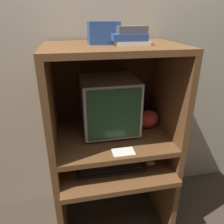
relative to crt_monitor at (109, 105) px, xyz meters
name	(u,v)px	position (x,y,z in m)	size (l,w,h in m)	color
wall_back	(103,58)	(0.01, 0.28, 0.29)	(6.00, 0.06, 2.60)	#B2A893
desk_base	(113,183)	(0.01, -0.12, -0.62)	(0.85, 0.67, 0.62)	brown
desk_monitor_shelf	(112,140)	(0.01, -0.08, -0.25)	(0.85, 0.60, 0.19)	brown
hutch_upper	(111,79)	(0.01, -0.05, 0.21)	(0.85, 0.60, 0.63)	brown
crt_monitor	(109,105)	(0.00, 0.00, 0.00)	(0.39, 0.39, 0.40)	#B2B2B7
keyboard	(110,168)	(-0.03, -0.23, -0.38)	(0.47, 0.15, 0.03)	black
mouse	(151,163)	(0.26, -0.24, -0.38)	(0.07, 0.05, 0.03)	#B7B7B7
snack_bag	(147,119)	(0.29, -0.02, -0.14)	(0.17, 0.13, 0.14)	#BC382D
book_stack	(130,36)	(0.10, -0.14, 0.48)	(0.22, 0.14, 0.11)	beige
paper_card	(123,152)	(0.03, -0.31, -0.20)	(0.14, 0.09, 0.00)	white
storage_box	(103,33)	(-0.04, -0.04, 0.49)	(0.18, 0.16, 0.13)	navy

